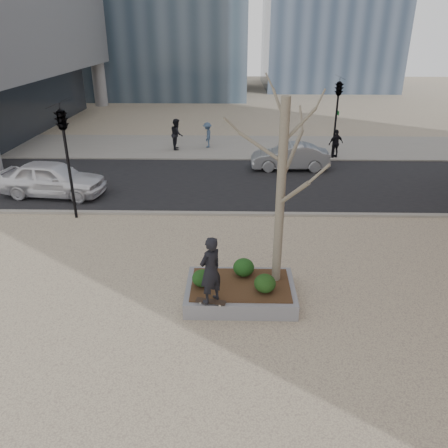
{
  "coord_description": "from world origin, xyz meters",
  "views": [
    {
      "loc": [
        0.78,
        -10.28,
        6.98
      ],
      "look_at": [
        0.5,
        2.0,
        1.4
      ],
      "focal_mm": 35.0,
      "sensor_mm": 36.0,
      "label": 1
    }
  ],
  "objects_px": {
    "skateboarder": "(210,270)",
    "police_car": "(53,178)",
    "planter": "(240,292)",
    "skateboard": "(211,302)"
  },
  "relations": [
    {
      "from": "skateboarder",
      "to": "police_car",
      "type": "distance_m",
      "value": 11.67
    },
    {
      "from": "skateboard",
      "to": "police_car",
      "type": "relative_size",
      "value": 0.17
    },
    {
      "from": "skateboard",
      "to": "police_car",
      "type": "xyz_separation_m",
      "value": [
        -7.5,
        8.91,
        0.32
      ]
    },
    {
      "from": "planter",
      "to": "police_car",
      "type": "height_order",
      "value": "police_car"
    },
    {
      "from": "planter",
      "to": "skateboard",
      "type": "height_order",
      "value": "skateboard"
    },
    {
      "from": "skateboarder",
      "to": "police_car",
      "type": "xyz_separation_m",
      "value": [
        -7.5,
        8.91,
        -0.63
      ]
    },
    {
      "from": "police_car",
      "to": "planter",
      "type": "bearing_deg",
      "value": -127.74
    },
    {
      "from": "planter",
      "to": "skateboard",
      "type": "xyz_separation_m",
      "value": [
        -0.77,
        -0.88,
        0.26
      ]
    },
    {
      "from": "skateboard",
      "to": "skateboarder",
      "type": "relative_size",
      "value": 0.43
    },
    {
      "from": "skateboard",
      "to": "police_car",
      "type": "distance_m",
      "value": 11.65
    }
  ]
}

